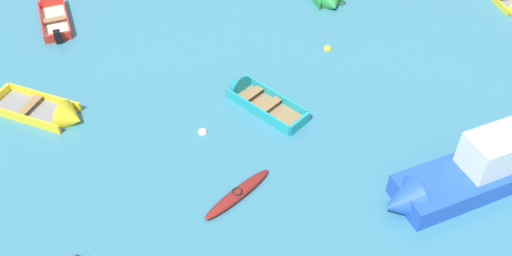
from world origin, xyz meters
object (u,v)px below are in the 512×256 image
object	(u,v)px
motor_launch_blue_distant_center	(465,176)
kayak_maroon_near_camera	(237,194)
mooring_buoy_between_boats_left	(328,49)
rowboat_red_back_row_center	(52,9)
rowboat_yellow_far_right	(57,115)
rowboat_yellow_midfield_right	(512,8)
rowboat_turquoise_outer_right	(250,94)
mooring_buoy_between_boats_right	(203,132)

from	to	relation	value
motor_launch_blue_distant_center	kayak_maroon_near_camera	size ratio (longest dim) A/B	2.31
mooring_buoy_between_boats_left	rowboat_red_back_row_center	bearing A→B (deg)	175.51
rowboat_yellow_far_right	kayak_maroon_near_camera	xyz separation A→B (m)	(8.29, -3.09, -0.05)
rowboat_red_back_row_center	rowboat_yellow_far_right	size ratio (longest dim) A/B	0.92
motor_launch_blue_distant_center	rowboat_yellow_midfield_right	distance (m)	13.67
rowboat_turquoise_outer_right	mooring_buoy_between_boats_right	xyz separation A→B (m)	(-1.62, -2.40, -0.23)
rowboat_turquoise_outer_right	mooring_buoy_between_boats_right	world-z (taller)	rowboat_turquoise_outer_right
rowboat_yellow_midfield_right	rowboat_turquoise_outer_right	bearing A→B (deg)	-144.59
rowboat_turquoise_outer_right	kayak_maroon_near_camera	bearing A→B (deg)	-86.10
rowboat_yellow_far_right	rowboat_yellow_midfield_right	bearing A→B (deg)	29.11
kayak_maroon_near_camera	mooring_buoy_between_boats_right	size ratio (longest dim) A/B	7.67
motor_launch_blue_distant_center	kayak_maroon_near_camera	xyz separation A→B (m)	(-8.25, -1.55, -0.61)
rowboat_yellow_midfield_right	mooring_buoy_between_boats_right	world-z (taller)	rowboat_yellow_midfield_right
rowboat_turquoise_outer_right	kayak_maroon_near_camera	world-z (taller)	rowboat_turquoise_outer_right
kayak_maroon_near_camera	mooring_buoy_between_boats_left	distance (m)	10.11
motor_launch_blue_distant_center	mooring_buoy_between_boats_right	bearing A→B (deg)	171.22
rowboat_yellow_far_right	mooring_buoy_between_boats_right	distance (m)	6.30
motor_launch_blue_distant_center	rowboat_red_back_row_center	bearing A→B (deg)	155.07
rowboat_red_back_row_center	rowboat_yellow_midfield_right	bearing A→B (deg)	8.83
kayak_maroon_near_camera	rowboat_yellow_midfield_right	distance (m)	19.10
rowboat_yellow_far_right	rowboat_red_back_row_center	bearing A→B (deg)	113.97
rowboat_red_back_row_center	mooring_buoy_between_boats_right	xyz separation A→B (m)	(9.74, -7.71, -0.20)
rowboat_yellow_midfield_right	kayak_maroon_near_camera	bearing A→B (deg)	-130.24
motor_launch_blue_distant_center	rowboat_turquoise_outer_right	bearing A→B (deg)	155.20
kayak_maroon_near_camera	rowboat_yellow_midfield_right	size ratio (longest dim) A/B	0.95
rowboat_yellow_far_right	rowboat_turquoise_outer_right	xyz separation A→B (m)	(7.91, 2.44, 0.02)
mooring_buoy_between_boats_left	mooring_buoy_between_boats_right	world-z (taller)	mooring_buoy_between_boats_left
motor_launch_blue_distant_center	rowboat_yellow_midfield_right	xyz separation A→B (m)	(4.10, 13.03, -0.61)
rowboat_yellow_far_right	motor_launch_blue_distant_center	bearing A→B (deg)	-5.32
mooring_buoy_between_boats_right	rowboat_turquoise_outer_right	bearing A→B (deg)	56.11
motor_launch_blue_distant_center	rowboat_turquoise_outer_right	distance (m)	9.51
motor_launch_blue_distant_center	rowboat_turquoise_outer_right	world-z (taller)	motor_launch_blue_distant_center
rowboat_yellow_far_right	motor_launch_blue_distant_center	world-z (taller)	motor_launch_blue_distant_center
rowboat_red_back_row_center	rowboat_turquoise_outer_right	world-z (taller)	rowboat_turquoise_outer_right
rowboat_red_back_row_center	mooring_buoy_between_boats_right	size ratio (longest dim) A/B	10.80
kayak_maroon_near_camera	mooring_buoy_between_boats_right	xyz separation A→B (m)	(-1.99, 3.13, -0.15)
rowboat_yellow_far_right	motor_launch_blue_distant_center	size ratio (longest dim) A/B	0.66
rowboat_turquoise_outer_right	mooring_buoy_between_boats_right	size ratio (longest dim) A/B	10.75
rowboat_yellow_midfield_right	mooring_buoy_between_boats_right	bearing A→B (deg)	-141.39
rowboat_red_back_row_center	rowboat_turquoise_outer_right	bearing A→B (deg)	-25.03
rowboat_red_back_row_center	motor_launch_blue_distant_center	world-z (taller)	motor_launch_blue_distant_center
rowboat_red_back_row_center	kayak_maroon_near_camera	bearing A→B (deg)	-42.74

